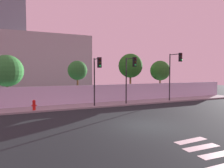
% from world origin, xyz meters
% --- Properties ---
extents(ground_plane, '(80.00, 80.00, 0.00)m').
position_xyz_m(ground_plane, '(0.00, 0.00, 0.00)').
color(ground_plane, black).
extents(sidewalk, '(36.00, 2.40, 0.15)m').
position_xyz_m(sidewalk, '(0.00, 8.20, 0.07)').
color(sidewalk, gray).
rests_on(sidewalk, ground).
extents(perimeter_wall, '(36.00, 0.18, 1.80)m').
position_xyz_m(perimeter_wall, '(0.00, 9.49, 1.05)').
color(perimeter_wall, silver).
rests_on(perimeter_wall, sidewalk).
extents(crosswalk_marking, '(2.70, 3.05, 0.01)m').
position_xyz_m(crosswalk_marking, '(0.05, -4.53, 0.00)').
color(crosswalk_marking, silver).
rests_on(crosswalk_marking, ground).
extents(traffic_light_left, '(0.35, 1.50, 4.39)m').
position_xyz_m(traffic_light_left, '(-0.58, 6.86, 3.37)').
color(traffic_light_left, black).
rests_on(traffic_light_left, sidewalk).
extents(traffic_light_center, '(0.40, 1.69, 5.10)m').
position_xyz_m(traffic_light_center, '(8.24, 6.80, 3.87)').
color(traffic_light_center, black).
rests_on(traffic_light_center, sidewalk).
extents(traffic_light_right, '(0.46, 1.50, 4.52)m').
position_xyz_m(traffic_light_right, '(2.86, 6.86, 3.46)').
color(traffic_light_right, black).
rests_on(traffic_light_right, sidewalk).
extents(fire_hydrant, '(0.44, 0.26, 0.85)m').
position_xyz_m(fire_hydrant, '(-5.87, 7.44, 0.60)').
color(fire_hydrant, red).
rests_on(fire_hydrant, sidewalk).
extents(roadside_tree_leftmost, '(2.93, 2.93, 4.85)m').
position_xyz_m(roadside_tree_leftmost, '(-7.94, 10.81, 3.38)').
color(roadside_tree_leftmost, brown).
rests_on(roadside_tree_leftmost, ground).
extents(roadside_tree_midleft, '(2.05, 2.05, 4.48)m').
position_xyz_m(roadside_tree_midleft, '(-1.31, 10.81, 3.42)').
color(roadside_tree_midleft, brown).
rests_on(roadside_tree_midleft, ground).
extents(roadside_tree_midright, '(2.83, 2.83, 5.44)m').
position_xyz_m(roadside_tree_midright, '(5.06, 10.81, 4.01)').
color(roadside_tree_midright, brown).
rests_on(roadside_tree_midright, ground).
extents(roadside_tree_rightmost, '(2.50, 2.50, 4.72)m').
position_xyz_m(roadside_tree_rightmost, '(9.36, 10.81, 3.46)').
color(roadside_tree_rightmost, brown).
rests_on(roadside_tree_rightmost, ground).
extents(low_building_distant, '(13.15, 6.00, 8.95)m').
position_xyz_m(low_building_distant, '(-2.91, 23.49, 4.48)').
color(low_building_distant, '#A4A4A4').
rests_on(low_building_distant, ground).
extents(tower_on_skyline, '(5.11, 5.00, 24.46)m').
position_xyz_m(tower_on_skyline, '(-7.91, 35.49, 12.23)').
color(tower_on_skyline, slate).
rests_on(tower_on_skyline, ground).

